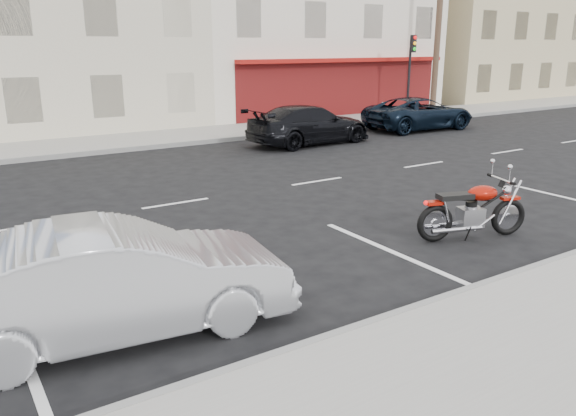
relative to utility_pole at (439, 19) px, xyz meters
The scene contains 10 objects.
ground 18.35m from the utility_pole, 150.98° to the right, with size 120.00×120.00×0.00m, color black.
curb_near 26.18m from the utility_pole, 142.73° to the right, with size 80.00×0.12×0.16m, color gray.
bldg_far_east 13.04m from the utility_pole, 36.25° to the left, with size 12.00×12.00×11.00m, color tan.
utility_pole is the anchor object (origin of this frame).
traffic_light 2.97m from the utility_pole, behind, with size 0.26×0.30×3.80m.
fire_hydrant 5.48m from the utility_pole, behind, with size 0.20×0.20×0.72m.
motorcycle 19.66m from the utility_pole, 132.58° to the right, with size 2.17×0.99×1.13m.
sedan_silver 25.00m from the utility_pole, 145.64° to the right, with size 1.51×4.32×1.43m, color #B0B3B8.
suv_far 6.70m from the utility_pole, 142.92° to the right, with size 2.28×4.94×1.37m, color black.
car_far 11.64m from the utility_pole, 160.43° to the right, with size 1.98×4.87×1.41m, color black.
Camera 1 is at (-6.57, -11.80, 3.50)m, focal length 35.00 mm.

